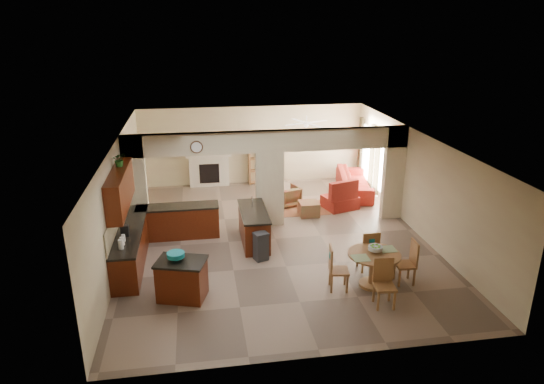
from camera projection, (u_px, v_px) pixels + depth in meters
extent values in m
plane|color=#7E6757|center=(275.00, 239.00, 13.27)|extent=(10.00, 10.00, 0.00)
plane|color=white|center=(275.00, 139.00, 12.33)|extent=(10.00, 10.00, 0.00)
plane|color=beige|center=(253.00, 145.00, 17.45)|extent=(8.00, 0.00, 8.00)
plane|color=beige|center=(324.00, 288.00, 8.15)|extent=(8.00, 0.00, 8.00)
plane|color=beige|center=(119.00, 199.00, 12.21)|extent=(0.00, 10.00, 10.00)
plane|color=beige|center=(418.00, 183.00, 13.40)|extent=(0.00, 10.00, 10.00)
cube|color=beige|center=(135.00, 186.00, 13.18)|extent=(0.60, 0.25, 2.80)
cube|color=beige|center=(270.00, 189.00, 13.83)|extent=(0.80, 0.25, 2.20)
cube|color=beige|center=(393.00, 173.00, 14.28)|extent=(0.60, 0.25, 2.80)
cube|color=beige|center=(270.00, 141.00, 13.36)|extent=(8.00, 0.25, 0.60)
cube|color=#3F1207|center=(131.00, 247.00, 11.83)|extent=(0.60, 3.20, 0.86)
cube|color=black|center=(130.00, 230.00, 11.68)|extent=(0.62, 3.22, 0.05)
cube|color=tan|center=(116.00, 218.00, 11.53)|extent=(0.02, 3.20, 0.55)
cube|color=#3F1207|center=(178.00, 222.00, 13.27)|extent=(2.20, 0.60, 0.86)
cube|color=black|center=(177.00, 207.00, 13.12)|extent=(2.22, 0.62, 0.05)
cube|color=#3F1207|center=(120.00, 189.00, 11.31)|extent=(0.35, 2.40, 0.90)
cube|color=#3F1207|center=(254.00, 227.00, 12.94)|extent=(0.65, 1.80, 0.86)
cube|color=black|center=(254.00, 211.00, 12.79)|extent=(0.70, 1.85, 0.05)
cube|color=silver|center=(258.00, 241.00, 12.16)|extent=(0.58, 0.04, 0.70)
cylinder|color=#52311B|center=(197.00, 147.00, 12.94)|extent=(0.34, 0.03, 0.34)
cube|color=#9C5E38|center=(302.00, 208.00, 15.40)|extent=(1.60, 1.30, 0.01)
cube|color=beige|center=(209.00, 171.00, 17.35)|extent=(1.40, 0.28, 1.10)
cube|color=black|center=(209.00, 174.00, 17.24)|extent=(0.70, 0.04, 0.70)
cube|color=beige|center=(208.00, 155.00, 17.13)|extent=(1.60, 0.35, 0.10)
cube|color=brown|center=(263.00, 159.00, 17.51)|extent=(1.00, 0.32, 1.80)
cube|color=white|center=(385.00, 167.00, 15.60)|extent=(0.02, 0.90, 1.90)
cube|color=white|center=(367.00, 153.00, 17.18)|extent=(0.02, 0.90, 1.90)
cube|color=white|center=(375.00, 164.00, 16.44)|extent=(0.02, 0.70, 2.10)
cube|color=#47271C|center=(391.00, 172.00, 15.03)|extent=(0.10, 0.28, 2.30)
cube|color=#47271C|center=(377.00, 162.00, 16.15)|extent=(0.10, 0.28, 2.30)
cube|color=#47271C|center=(372.00, 158.00, 16.62)|extent=(0.10, 0.28, 2.30)
cube|color=#47271C|center=(360.00, 149.00, 17.73)|extent=(0.10, 0.28, 2.30)
cylinder|color=white|center=(306.00, 123.00, 15.43)|extent=(1.00, 1.00, 0.10)
cube|color=#3F1207|center=(182.00, 280.00, 10.33)|extent=(1.12, 0.93, 0.83)
cube|color=black|center=(181.00, 262.00, 10.18)|extent=(1.19, 0.99, 0.05)
cylinder|color=teal|center=(176.00, 256.00, 10.17)|extent=(0.37, 0.37, 0.17)
cube|color=#2A2A2C|center=(261.00, 247.00, 12.01)|extent=(0.39, 0.36, 0.67)
cylinder|color=brown|center=(374.00, 254.00, 10.69)|extent=(1.17, 1.17, 0.04)
cylinder|color=brown|center=(373.00, 270.00, 10.81)|extent=(0.17, 0.17, 0.76)
cylinder|color=brown|center=(372.00, 284.00, 10.94)|extent=(0.59, 0.59, 0.06)
cylinder|color=#5DB627|center=(375.00, 249.00, 10.71)|extent=(0.32, 0.32, 0.17)
imported|color=maroon|center=(354.00, 182.00, 16.68)|extent=(2.79, 1.53, 0.77)
cube|color=maroon|center=(340.00, 202.00, 15.39)|extent=(1.19, 1.07, 0.40)
imported|color=maroon|center=(288.00, 196.00, 15.59)|extent=(0.87, 0.88, 0.63)
cube|color=maroon|center=(309.00, 209.00, 14.81)|extent=(0.59, 0.59, 0.43)
imported|color=#184E14|center=(119.00, 159.00, 11.46)|extent=(0.36, 0.33, 0.34)
cube|color=brown|center=(367.00, 252.00, 11.51)|extent=(0.43, 0.43, 0.05)
cube|color=brown|center=(371.00, 257.00, 11.78)|extent=(0.04, 0.04, 0.44)
cube|color=brown|center=(358.00, 258.00, 11.72)|extent=(0.04, 0.04, 0.44)
cube|color=brown|center=(376.00, 263.00, 11.46)|extent=(0.04, 0.04, 0.44)
cube|color=brown|center=(363.00, 265.00, 11.40)|extent=(0.04, 0.04, 0.44)
cube|color=brown|center=(371.00, 244.00, 11.24)|extent=(0.42, 0.05, 0.55)
cube|color=teal|center=(372.00, 242.00, 11.19)|extent=(0.14, 0.01, 0.14)
cube|color=brown|center=(405.00, 265.00, 10.91)|extent=(0.44, 0.44, 0.05)
cube|color=brown|center=(394.00, 271.00, 11.13)|extent=(0.04, 0.04, 0.44)
cube|color=brown|center=(399.00, 278.00, 10.81)|extent=(0.04, 0.04, 0.44)
cube|color=brown|center=(408.00, 270.00, 11.16)|extent=(0.04, 0.04, 0.44)
cube|color=brown|center=(414.00, 277.00, 10.85)|extent=(0.04, 0.04, 0.44)
cube|color=brown|center=(414.00, 252.00, 10.83)|extent=(0.06, 0.42, 0.55)
cube|color=teal|center=(416.00, 250.00, 10.81)|extent=(0.02, 0.14, 0.14)
cube|color=brown|center=(385.00, 287.00, 10.01)|extent=(0.45, 0.45, 0.05)
cube|color=brown|center=(378.00, 301.00, 9.91)|extent=(0.04, 0.04, 0.44)
cube|color=brown|center=(394.00, 301.00, 9.94)|extent=(0.04, 0.04, 0.44)
cube|color=brown|center=(374.00, 293.00, 10.23)|extent=(0.04, 0.04, 0.44)
cube|color=brown|center=(389.00, 292.00, 10.26)|extent=(0.04, 0.04, 0.44)
cube|color=brown|center=(383.00, 270.00, 10.09)|extent=(0.42, 0.07, 0.55)
cube|color=teal|center=(383.00, 266.00, 10.09)|extent=(0.14, 0.02, 0.14)
cube|color=brown|center=(339.00, 271.00, 10.65)|extent=(0.48, 0.48, 0.05)
cube|color=brown|center=(347.00, 284.00, 10.57)|extent=(0.04, 0.04, 0.44)
cube|color=brown|center=(345.00, 276.00, 10.89)|extent=(0.04, 0.04, 0.44)
cube|color=brown|center=(332.00, 284.00, 10.57)|extent=(0.04, 0.04, 0.44)
cube|color=brown|center=(330.00, 276.00, 10.89)|extent=(0.04, 0.04, 0.44)
cube|color=brown|center=(331.00, 259.00, 10.55)|extent=(0.11, 0.42, 0.55)
cube|color=teal|center=(330.00, 256.00, 10.53)|extent=(0.03, 0.14, 0.14)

